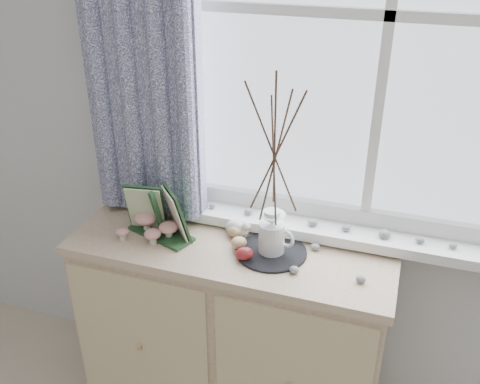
{
  "coord_description": "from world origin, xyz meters",
  "views": [
    {
      "loc": [
        0.4,
        0.2,
        1.94
      ],
      "look_at": [
        -0.1,
        1.7,
        1.1
      ],
      "focal_mm": 40.0,
      "sensor_mm": 36.0,
      "label": 1
    }
  ],
  "objects_px": {
    "botanical_book": "(156,215)",
    "twig_pitcher": "(275,150)",
    "toadstool_cluster": "(151,225)",
    "sideboard": "(232,332)"
  },
  "relations": [
    {
      "from": "toadstool_cluster",
      "to": "botanical_book",
      "type": "bearing_deg",
      "value": -23.85
    },
    {
      "from": "botanical_book",
      "to": "toadstool_cluster",
      "type": "relative_size",
      "value": 1.35
    },
    {
      "from": "sideboard",
      "to": "botanical_book",
      "type": "height_order",
      "value": "botanical_book"
    },
    {
      "from": "botanical_book",
      "to": "sideboard",
      "type": "bearing_deg",
      "value": 29.62
    },
    {
      "from": "sideboard",
      "to": "twig_pitcher",
      "type": "distance_m",
      "value": 0.84
    },
    {
      "from": "toadstool_cluster",
      "to": "twig_pitcher",
      "type": "bearing_deg",
      "value": 4.27
    },
    {
      "from": "sideboard",
      "to": "toadstool_cluster",
      "type": "height_order",
      "value": "toadstool_cluster"
    },
    {
      "from": "sideboard",
      "to": "botanical_book",
      "type": "bearing_deg",
      "value": -169.31
    },
    {
      "from": "botanical_book",
      "to": "twig_pitcher",
      "type": "distance_m",
      "value": 0.52
    },
    {
      "from": "botanical_book",
      "to": "twig_pitcher",
      "type": "bearing_deg",
      "value": 25.45
    }
  ]
}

